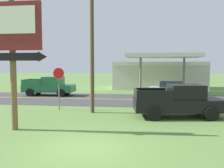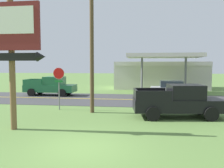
{
  "view_description": "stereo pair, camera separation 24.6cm",
  "coord_description": "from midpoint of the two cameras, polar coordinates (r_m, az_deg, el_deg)",
  "views": [
    {
      "loc": [
        2.08,
        -8.46,
        3.06
      ],
      "look_at": [
        0.0,
        8.0,
        1.8
      ],
      "focal_mm": 38.13,
      "sensor_mm": 36.0,
      "label": 1
    },
    {
      "loc": [
        2.33,
        -8.43,
        3.06
      ],
      "look_at": [
        0.0,
        8.0,
        1.8
      ],
      "focal_mm": 38.13,
      "sensor_mm": 36.0,
      "label": 2
    }
  ],
  "objects": [
    {
      "name": "pickup_black_parked_on_lawn",
      "position": [
        14.74,
        15.31,
        -3.99
      ],
      "size": [
        5.4,
        2.73,
        1.96
      ],
      "color": "black",
      "rests_on": "ground"
    },
    {
      "name": "motel_sign",
      "position": [
        12.14,
        -23.4,
        9.78
      ],
      "size": [
        3.28,
        0.54,
        6.29
      ],
      "color": "brown",
      "rests_on": "ground"
    },
    {
      "name": "stop_sign",
      "position": [
        16.93,
        -13.07,
        0.73
      ],
      "size": [
        0.8,
        0.08,
        2.95
      ],
      "color": "slate",
      "rests_on": "ground"
    },
    {
      "name": "ground_plane",
      "position": [
        9.25,
        -7.25,
        -15.02
      ],
      "size": [
        180.0,
        180.0,
        0.0
      ],
      "primitive_type": "plane",
      "color": "#5B7F3D"
    },
    {
      "name": "utility_pole",
      "position": [
        15.69,
        -5.3,
        12.42
      ],
      "size": [
        2.01,
        0.26,
        9.89
      ],
      "color": "brown",
      "rests_on": "ground"
    },
    {
      "name": "road_centre_line",
      "position": [
        21.77,
        1.33,
        -3.68
      ],
      "size": [
        126.0,
        0.2,
        0.01
      ],
      "primitive_type": "cube",
      "color": "gold",
      "rests_on": "road_asphalt"
    },
    {
      "name": "pickup_green_on_road",
      "position": [
        25.42,
        -15.0,
        -0.54
      ],
      "size": [
        5.2,
        2.24,
        1.96
      ],
      "color": "#1E6038",
      "rests_on": "ground"
    },
    {
      "name": "car_silver_near_lane",
      "position": [
        23.7,
        13.71,
        -1.18
      ],
      "size": [
        4.2,
        2.0,
        1.64
      ],
      "color": "#A8AAAF",
      "rests_on": "ground"
    },
    {
      "name": "road_asphalt",
      "position": [
        21.77,
        1.33,
        -3.71
      ],
      "size": [
        140.0,
        8.0,
        0.02
      ],
      "primitive_type": "cube",
      "color": "#3D3D3F",
      "rests_on": "ground"
    },
    {
      "name": "gas_station",
      "position": [
        32.92,
        10.87,
        2.32
      ],
      "size": [
        12.0,
        11.5,
        4.4
      ],
      "color": "beige",
      "rests_on": "ground"
    }
  ]
}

